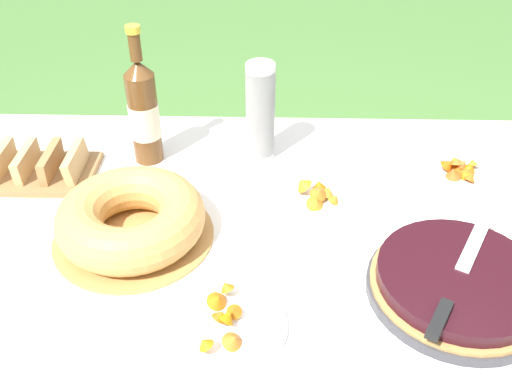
# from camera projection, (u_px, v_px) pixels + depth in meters

# --- Properties ---
(garden_table) EXTENTS (1.74, 1.00, 0.68)m
(garden_table) POSITION_uv_depth(u_px,v_px,m) (284.00, 254.00, 1.26)
(garden_table) COLOR brown
(garden_table) RESTS_ON ground_plane
(tablecloth) EXTENTS (1.75, 1.01, 0.10)m
(tablecloth) POSITION_uv_depth(u_px,v_px,m) (285.00, 238.00, 1.23)
(tablecloth) COLOR white
(tablecloth) RESTS_ON garden_table
(berry_tart) EXTENTS (0.34, 0.34, 0.06)m
(berry_tart) POSITION_uv_depth(u_px,v_px,m) (458.00, 283.00, 1.07)
(berry_tart) COLOR #38383D
(berry_tart) RESTS_ON tablecloth
(serving_knife) EXTENTS (0.21, 0.34, 0.01)m
(serving_knife) POSITION_uv_depth(u_px,v_px,m) (458.00, 280.00, 1.02)
(serving_knife) COLOR silver
(serving_knife) RESTS_ON berry_tart
(bundt_cake) EXTENTS (0.34, 0.34, 0.10)m
(bundt_cake) POSITION_uv_depth(u_px,v_px,m) (131.00, 219.00, 1.18)
(bundt_cake) COLOR #B78447
(bundt_cake) RESTS_ON tablecloth
(cup_stack) EXTENTS (0.07, 0.07, 0.25)m
(cup_stack) POSITION_uv_depth(u_px,v_px,m) (260.00, 112.00, 1.39)
(cup_stack) COLOR white
(cup_stack) RESTS_ON tablecloth
(cider_bottle_amber) EXTENTS (0.07, 0.07, 0.35)m
(cider_bottle_amber) POSITION_uv_depth(u_px,v_px,m) (144.00, 112.00, 1.38)
(cider_bottle_amber) COLOR brown
(cider_bottle_amber) RESTS_ON tablecloth
(snack_plate_left) EXTENTS (0.20, 0.20, 0.06)m
(snack_plate_left) POSITION_uv_depth(u_px,v_px,m) (318.00, 197.00, 1.30)
(snack_plate_left) COLOR white
(snack_plate_left) RESTS_ON tablecloth
(snack_plate_right) EXTENTS (0.23, 0.23, 0.06)m
(snack_plate_right) POSITION_uv_depth(u_px,v_px,m) (222.00, 323.00, 1.01)
(snack_plate_right) COLOR white
(snack_plate_right) RESTS_ON tablecloth
(snack_plate_far) EXTENTS (0.23, 0.23, 0.05)m
(snack_plate_far) POSITION_uv_depth(u_px,v_px,m) (460.00, 171.00, 1.39)
(snack_plate_far) COLOR white
(snack_plate_far) RESTS_ON tablecloth
(bread_board) EXTENTS (0.26, 0.18, 0.07)m
(bread_board) POSITION_uv_depth(u_px,v_px,m) (40.00, 168.00, 1.38)
(bread_board) COLOR olive
(bread_board) RESTS_ON tablecloth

